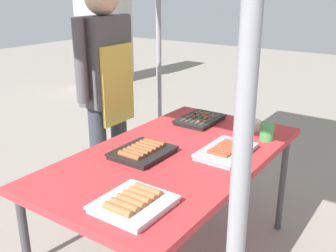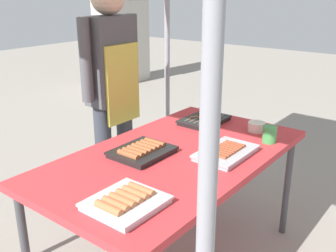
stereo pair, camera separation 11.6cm
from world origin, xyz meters
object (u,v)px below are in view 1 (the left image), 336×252
Objects in this scene: tray_meat_skewers at (200,119)px; tray_spring_rolls at (226,151)px; neighbor_stall_left at (105,25)px; stall_table at (175,162)px; tray_grilled_sausages at (143,152)px; vendor_woman at (106,83)px; drink_cup_near_edge at (267,132)px; tray_pork_links at (134,203)px; condiment_bowl at (252,125)px.

tray_spring_rolls reaches higher than tray_meat_skewers.
tray_spring_rolls is at bearing -129.45° from neighbor_stall_left.
stall_table is 4.35× the size of tray_spring_rolls.
tray_grilled_sausages is at bearing 126.62° from tray_spring_rolls.
vendor_woman is at bearing 82.99° from tray_spring_rolls.
neighbor_stall_left is at bearing 54.16° from drink_cup_near_edge.
condiment_bowl is (1.18, -0.02, 0.01)m from tray_pork_links.
tray_pork_links is (-0.58, -0.18, 0.08)m from stall_table.
tray_pork_links is at bearing 175.01° from tray_spring_rolls.
neighbor_stall_left is (3.30, 4.01, 0.24)m from tray_spring_rolls.
tray_spring_rolls is at bearing 82.99° from vendor_woman.
stall_table is 0.95× the size of vendor_woman.
vendor_woman is at bearing 109.35° from condiment_bowl.
tray_spring_rolls is 3.67× the size of drink_cup_near_edge.
neighbor_stall_left is (3.44, 3.77, 0.32)m from stall_table.
drink_cup_near_edge is at bearing -17.24° from tray_spring_rolls.
tray_grilled_sausages is 3.20× the size of drink_cup_near_edge.
tray_spring_rolls is at bearing -134.82° from tray_meat_skewers.
neighbor_stall_left reaches higher than condiment_bowl.
tray_grilled_sausages is 0.54m from tray_pork_links.
tray_meat_skewers is at bearing 99.62° from condiment_bowl.
tray_pork_links is 0.15× the size of neighbor_stall_left.
tray_meat_skewers is 1.17m from tray_pork_links.
tray_meat_skewers is 0.36m from condiment_bowl.
tray_meat_skewers is 0.56m from tray_spring_rolls.
tray_grilled_sausages is 0.19× the size of vendor_woman.
stall_table is 0.60m from drink_cup_near_edge.
drink_cup_near_edge is at bearing -38.00° from tray_grilled_sausages.
tray_meat_skewers is (0.67, 0.03, -0.01)m from tray_grilled_sausages.
tray_spring_rolls is 0.46m from condiment_bowl.
drink_cup_near_edge reaches higher than tray_grilled_sausages.
neighbor_stall_left reaches higher than tray_grilled_sausages.
tray_pork_links is (-1.12, -0.34, 0.01)m from tray_meat_skewers.
drink_cup_near_edge is at bearing -125.84° from neighbor_stall_left.
tray_spring_rolls is (0.28, -0.37, -0.00)m from tray_grilled_sausages.
condiment_bowl is (0.06, -0.36, 0.01)m from tray_meat_skewers.
neighbor_stall_left is (2.90, 3.61, 0.25)m from tray_meat_skewers.
neighbor_stall_left is at bearing 54.38° from condiment_bowl.
vendor_woman is at bearing -136.52° from neighbor_stall_left.
drink_cup_near_edge reaches higher than condiment_bowl.
tray_grilled_sausages is at bearing -134.49° from neighbor_stall_left.
vendor_woman is at bearing 114.69° from tray_meat_skewers.
neighbor_stall_left is at bearing 51.20° from tray_meat_skewers.
tray_pork_links is 1.07m from drink_cup_near_edge.
drink_cup_near_edge reaches higher than tray_meat_skewers.
stall_table is 0.29m from tray_spring_rolls.
drink_cup_near_edge is (0.33, -0.10, 0.03)m from tray_spring_rolls.
stall_table is 4.98× the size of tray_grilled_sausages.
tray_spring_rolls is at bearing -53.38° from tray_grilled_sausages.
tray_meat_skewers is at bearing 82.39° from drink_cup_near_edge.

